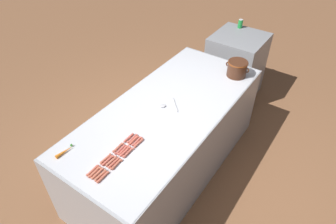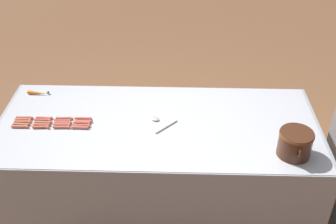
{
  "view_description": "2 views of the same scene",
  "coord_description": "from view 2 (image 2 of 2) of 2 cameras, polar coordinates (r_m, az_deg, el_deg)",
  "views": [
    {
      "loc": [
        1.32,
        -1.9,
        2.81
      ],
      "look_at": [
        0.12,
        -0.17,
        1.03
      ],
      "focal_mm": 31.37,
      "sensor_mm": 36.0,
      "label": 1
    },
    {
      "loc": [
        2.54,
        0.16,
        2.81
      ],
      "look_at": [
        -0.12,
        0.07,
        0.94
      ],
      "focal_mm": 45.04,
      "sensor_mm": 36.0,
      "label": 2
    }
  ],
  "objects": [
    {
      "name": "ground_plane",
      "position": [
        3.79,
        -1.22,
        -12.78
      ],
      "size": [
        20.0,
        20.0,
        0.0
      ],
      "primitive_type": "plane",
      "color": "brown"
    },
    {
      "name": "griddle_counter",
      "position": [
        3.46,
        -1.31,
        -7.69
      ],
      "size": [
        1.07,
        2.44,
        0.92
      ],
      "color": "#9EA0A5",
      "rests_on": "ground_plane"
    },
    {
      "name": "hot_dog_0",
      "position": [
        3.39,
        -18.83,
        -0.72
      ],
      "size": [
        0.03,
        0.13,
        0.02
      ],
      "color": "#C36049",
      "rests_on": "griddle_counter"
    },
    {
      "name": "hot_dog_1",
      "position": [
        3.35,
        -16.43,
        -0.78
      ],
      "size": [
        0.03,
        0.13,
        0.02
      ],
      "color": "#BF624A",
      "rests_on": "griddle_counter"
    },
    {
      "name": "hot_dog_2",
      "position": [
        3.3,
        -13.86,
        -0.82
      ],
      "size": [
        0.03,
        0.13,
        0.02
      ],
      "color": "#C0654E",
      "rests_on": "griddle_counter"
    },
    {
      "name": "hot_dog_3",
      "position": [
        3.27,
        -11.42,
        -0.85
      ],
      "size": [
        0.02,
        0.13,
        0.02
      ],
      "color": "#C55C4D",
      "rests_on": "griddle_counter"
    },
    {
      "name": "hot_dog_4",
      "position": [
        3.38,
        -19.0,
        -0.97
      ],
      "size": [
        0.03,
        0.13,
        0.02
      ],
      "color": "#C0634A",
      "rests_on": "griddle_counter"
    },
    {
      "name": "hot_dog_5",
      "position": [
        3.33,
        -16.59,
        -1.04
      ],
      "size": [
        0.02,
        0.13,
        0.02
      ],
      "color": "#C05949",
      "rests_on": "griddle_counter"
    },
    {
      "name": "hot_dog_6",
      "position": [
        3.28,
        -14.08,
        -1.12
      ],
      "size": [
        0.03,
        0.13,
        0.02
      ],
      "color": "#BF5A50",
      "rests_on": "griddle_counter"
    },
    {
      "name": "hot_dog_7",
      "position": [
        3.24,
        -11.33,
        -1.18
      ],
      "size": [
        0.03,
        0.13,
        0.02
      ],
      "color": "#C45D51",
      "rests_on": "griddle_counter"
    },
    {
      "name": "hot_dog_8",
      "position": [
        3.35,
        -19.08,
        -1.26
      ],
      "size": [
        0.02,
        0.13,
        0.02
      ],
      "color": "#C6664C",
      "rests_on": "griddle_counter"
    },
    {
      "name": "hot_dog_9",
      "position": [
        3.3,
        -16.57,
        -1.36
      ],
      "size": [
        0.03,
        0.13,
        0.02
      ],
      "color": "#C06850",
      "rests_on": "griddle_counter"
    },
    {
      "name": "hot_dog_10",
      "position": [
        3.26,
        -14.05,
        -1.42
      ],
      "size": [
        0.03,
        0.13,
        0.02
      ],
      "color": "#C75D4D",
      "rests_on": "griddle_counter"
    },
    {
      "name": "hot_dog_11",
      "position": [
        3.22,
        -11.58,
        -1.44
      ],
      "size": [
        0.03,
        0.13,
        0.02
      ],
      "color": "#CB5D49",
      "rests_on": "griddle_counter"
    },
    {
      "name": "hot_dog_12",
      "position": [
        3.33,
        -19.24,
        -1.59
      ],
      "size": [
        0.03,
        0.13,
        0.02
      ],
      "color": "#BF664B",
      "rests_on": "griddle_counter"
    },
    {
      "name": "hot_dog_13",
      "position": [
        3.28,
        -16.72,
        -1.66
      ],
      "size": [
        0.02,
        0.13,
        0.02
      ],
      "color": "#C55D48",
      "rests_on": "griddle_counter"
    },
    {
      "name": "hot_dog_14",
      "position": [
        3.24,
        -14.18,
        -1.67
      ],
      "size": [
        0.03,
        0.13,
        0.02
      ],
      "color": "#CC604F",
      "rests_on": "griddle_counter"
    },
    {
      "name": "hot_dog_15",
      "position": [
        3.2,
        -11.61,
        -1.8
      ],
      "size": [
        0.03,
        0.13,
        0.02
      ],
      "color": "#C35C4E",
      "rests_on": "griddle_counter"
    },
    {
      "name": "hot_dog_16",
      "position": [
        3.31,
        -19.41,
        -1.88
      ],
      "size": [
        0.03,
        0.13,
        0.02
      ],
      "color": "#C8624A",
      "rests_on": "griddle_counter"
    },
    {
      "name": "hot_dog_17",
      "position": [
        3.26,
        -16.85,
        -1.96
      ],
      "size": [
        0.03,
        0.13,
        0.02
      ],
      "color": "#C15F47",
      "rests_on": "griddle_counter"
    },
    {
      "name": "hot_dog_18",
      "position": [
        3.22,
        -14.23,
        -1.99
      ],
      "size": [
        0.03,
        0.13,
        0.02
      ],
      "color": "#C6604D",
      "rests_on": "griddle_counter"
    },
    {
      "name": "hot_dog_19",
      "position": [
        3.18,
        -11.8,
        -2.07
      ],
      "size": [
        0.03,
        0.13,
        0.02
      ],
      "color": "#C8624F",
      "rests_on": "griddle_counter"
    },
    {
      "name": "bean_pot",
      "position": [
        2.96,
        16.83,
        -3.94
      ],
      "size": [
        0.29,
        0.23,
        0.19
      ],
      "color": "#472616",
      "rests_on": "griddle_counter"
    },
    {
      "name": "serving_spoon",
      "position": [
        3.18,
        -1.26,
        -1.28
      ],
      "size": [
        0.22,
        0.21,
        0.02
      ],
      "color": "#B7B7BC",
      "rests_on": "griddle_counter"
    },
    {
      "name": "carrot",
      "position": [
        3.66,
        -17.13,
        2.48
      ],
      "size": [
        0.05,
        0.18,
        0.03
      ],
      "color": "orange",
      "rests_on": "griddle_counter"
    }
  ]
}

